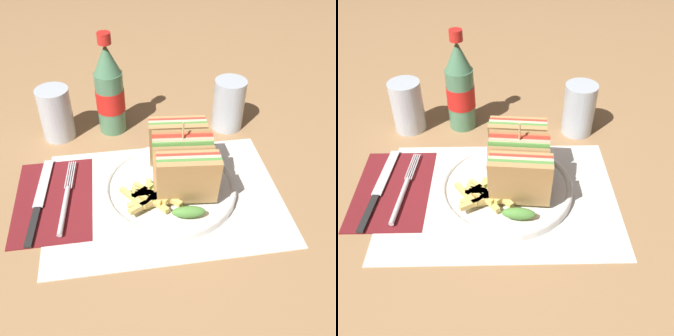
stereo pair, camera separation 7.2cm
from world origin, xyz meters
The scene contains 11 objects.
ground_plane centered at (0.00, 0.00, 0.00)m, with size 4.00×4.00×0.00m, color #9E754C.
placemat centered at (-0.03, 0.01, 0.00)m, with size 0.42×0.30×0.00m.
plate_main centered at (-0.01, 0.02, 0.01)m, with size 0.24×0.24×0.02m.
club_sandwich centered at (0.01, 0.02, 0.07)m, with size 0.11×0.19×0.14m.
fries_pile centered at (-0.05, -0.02, 0.03)m, with size 0.11×0.09×0.02m.
napkin centered at (-0.22, 0.03, 0.00)m, with size 0.14×0.21×0.00m.
fork centered at (-0.20, 0.01, 0.01)m, with size 0.03×0.19×0.01m.
knife centered at (-0.25, 0.03, 0.01)m, with size 0.03×0.22×0.00m.
coke_bottle_near centered at (-0.11, 0.24, 0.09)m, with size 0.06×0.06×0.22m.
glass_near centered at (0.15, 0.21, 0.05)m, with size 0.07×0.07×0.11m.
glass_far centered at (-0.22, 0.23, 0.06)m, with size 0.07×0.07×0.11m.
Camera 2 is at (-0.02, -0.51, 0.50)m, focal length 42.00 mm.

